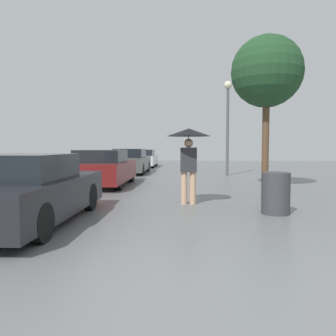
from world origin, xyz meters
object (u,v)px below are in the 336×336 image
parked_car_nearest (28,191)px  tree (267,72)px  pedestrian (189,144)px  parked_car_third (130,162)px  parked_car_farthest (142,159)px  parked_car_second (103,169)px  street_lamp (228,112)px  trash_bin (276,193)px

parked_car_nearest → tree: bearing=43.4°
pedestrian → tree: 4.64m
parked_car_third → tree: tree is taller
parked_car_nearest → parked_car_farthest: (-0.09, 16.87, -0.01)m
pedestrian → parked_car_second: pedestrian is taller
pedestrian → parked_car_nearest: 3.70m
pedestrian → parked_car_nearest: size_ratio=0.46×
parked_car_second → street_lamp: street_lamp is taller
tree → street_lamp: (-0.57, 5.07, -0.73)m
parked_car_third → parked_car_farthest: 5.37m
pedestrian → street_lamp: size_ratio=0.40×
street_lamp → parked_car_nearest: bearing=-115.6°
parked_car_second → parked_car_farthest: (0.01, 11.06, -0.03)m
parked_car_second → parked_car_farthest: size_ratio=0.94×
parked_car_farthest → trash_bin: (4.77, -15.82, -0.14)m
tree → trash_bin: tree is taller
tree → street_lamp: tree is taller
pedestrian → parked_car_second: bearing=129.1°
parked_car_farthest → street_lamp: bearing=-52.9°
pedestrian → tree: tree is taller
parked_car_farthest → parked_car_second: bearing=-90.0°
tree → trash_bin: (-0.79, -4.14, -3.36)m
pedestrian → street_lamp: (2.00, 8.15, 1.61)m
parked_car_second → parked_car_third: size_ratio=0.93×
parked_car_second → tree: bearing=-6.4°
parked_car_nearest → parked_car_third: parked_car_third is taller
parked_car_second → trash_bin: parked_car_second is taller
parked_car_third → street_lamp: size_ratio=0.96×
parked_car_third → trash_bin: parked_car_third is taller
parked_car_second → parked_car_nearest: bearing=-89.1°
parked_car_nearest → parked_car_second: (-0.10, 5.81, 0.02)m
parked_car_nearest → parked_car_third: size_ratio=0.91×
parked_car_second → street_lamp: size_ratio=0.89×
pedestrian → parked_car_farthest: (-3.00, 14.76, -0.88)m
parked_car_second → tree: 6.45m
parked_car_second → parked_car_farthest: 11.06m
parked_car_nearest → trash_bin: parked_car_nearest is taller
tree → trash_bin: bearing=-100.8°
pedestrian → parked_car_farthest: size_ratio=0.42×
tree → street_lamp: 5.16m
street_lamp → parked_car_farthest: bearing=127.1°
pedestrian → parked_car_third: bearing=107.4°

